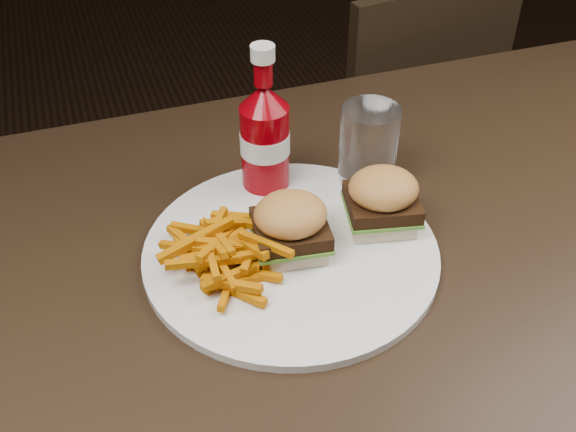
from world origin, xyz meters
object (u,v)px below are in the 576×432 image
object	(u,v)px
dining_table	(363,264)
chair_far	(371,139)
ketchup_bottle	(265,150)
plate	(291,251)
tumbler	(368,149)

from	to	relation	value
dining_table	chair_far	xyz separation A→B (m)	(0.34, 0.67, -0.30)
dining_table	ketchup_bottle	bearing A→B (deg)	114.57
chair_far	plate	bearing A→B (deg)	47.98
plate	ketchup_bottle	world-z (taller)	ketchup_bottle
chair_far	ketchup_bottle	xyz separation A→B (m)	(-0.41, -0.51, 0.38)
chair_far	tumbler	xyz separation A→B (m)	(-0.29, -0.55, 0.38)
dining_table	ketchup_bottle	xyz separation A→B (m)	(-0.07, 0.15, 0.08)
chair_far	dining_table	bearing A→B (deg)	54.20
chair_far	plate	size ratio (longest dim) A/B	1.14
dining_table	plate	bearing A→B (deg)	164.12
dining_table	plate	xyz separation A→B (m)	(-0.08, 0.02, 0.03)
dining_table	plate	size ratio (longest dim) A/B	3.54
tumbler	chair_far	bearing A→B (deg)	62.43
ketchup_bottle	tumbler	xyz separation A→B (m)	(0.13, -0.03, -0.01)
chair_far	tumbler	distance (m)	0.72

